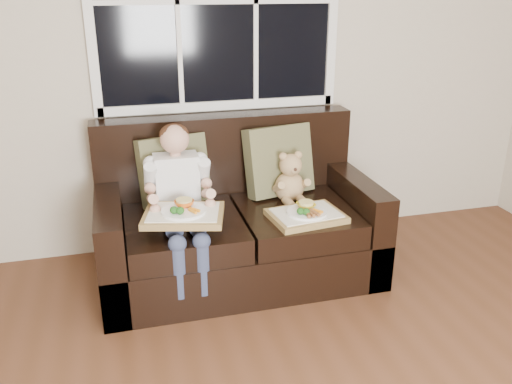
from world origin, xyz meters
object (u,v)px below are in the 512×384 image
object	(u,v)px
loveseat	(236,226)
tray_left	(184,213)
teddy_bear	(290,181)
child	(179,189)
tray_right	(306,214)

from	to	relation	value
loveseat	tray_left	world-z (taller)	loveseat
loveseat	tray_left	bearing A→B (deg)	-138.56
teddy_bear	tray_left	size ratio (longest dim) A/B	0.68
loveseat	child	distance (m)	0.51
loveseat	tray_left	xyz separation A→B (m)	(-0.37, -0.33, 0.27)
teddy_bear	tray_left	distance (m)	0.79
child	tray_right	distance (m)	0.76
child	teddy_bear	size ratio (longest dim) A/B	2.51
loveseat	child	xyz separation A→B (m)	(-0.36, -0.12, 0.33)
teddy_bear	tray_right	bearing A→B (deg)	-92.51
teddy_bear	tray_left	bearing A→B (deg)	-158.87
teddy_bear	loveseat	bearing A→B (deg)	176.88
loveseat	tray_right	bearing A→B (deg)	-40.32
child	teddy_bear	world-z (taller)	child
tray_left	tray_right	size ratio (longest dim) A/B	1.10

